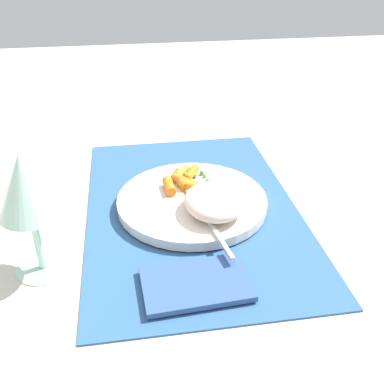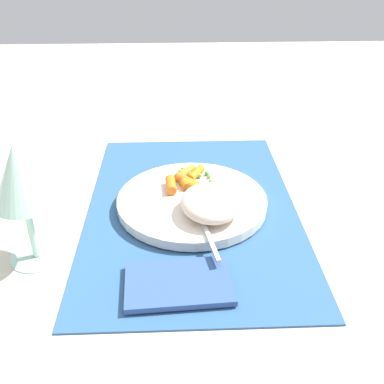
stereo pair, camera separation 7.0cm
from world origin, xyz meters
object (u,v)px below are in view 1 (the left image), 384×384
at_px(carrot_portion, 183,181).
at_px(fork, 201,210).
at_px(napkin, 196,283).
at_px(rice_mound, 214,201).
at_px(wine_glass, 26,190).
at_px(plate, 192,201).

height_order(carrot_portion, fork, carrot_portion).
height_order(fork, napkin, fork).
bearing_deg(napkin, carrot_portion, -3.98).
bearing_deg(rice_mound, wine_glass, 105.39).
bearing_deg(napkin, plate, -7.43).
height_order(rice_mound, wine_glass, wine_glass).
height_order(carrot_portion, wine_glass, wine_glass).
relative_size(carrot_portion, napkin, 0.71).
xyz_separation_m(carrot_portion, wine_glass, (-0.16, 0.22, 0.10)).
xyz_separation_m(rice_mound, fork, (0.00, 0.02, -0.02)).
bearing_deg(carrot_portion, plate, -168.65).
bearing_deg(carrot_portion, wine_glass, 126.34).
relative_size(rice_mound, napkin, 0.78).
height_order(plate, carrot_portion, carrot_portion).
xyz_separation_m(plate, wine_glass, (-0.12, 0.22, 0.11)).
relative_size(rice_mound, fork, 0.52).
relative_size(wine_glass, napkin, 1.27).
bearing_deg(plate, fork, -170.30).
distance_m(carrot_portion, wine_glass, 0.28).
bearing_deg(fork, wine_glass, 107.52).
distance_m(carrot_portion, napkin, 0.23).
relative_size(rice_mound, carrot_portion, 1.11).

